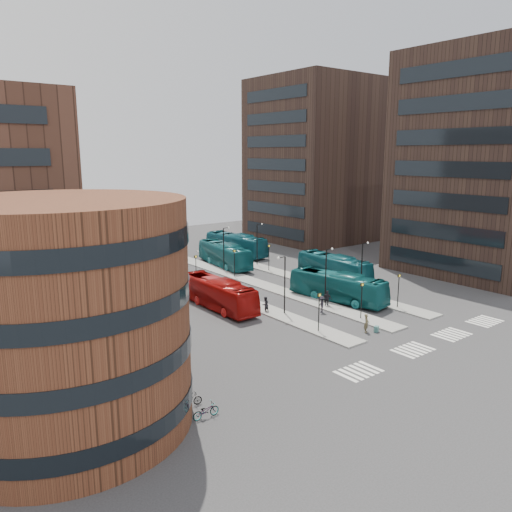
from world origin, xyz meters
TOP-DOWN VIEW (x-y plane):
  - ground at (0.00, 0.00)m, footprint 160.00×160.00m
  - island_left at (-4.00, 30.00)m, footprint 2.50×45.00m
  - island_mid at (2.00, 30.00)m, footprint 2.50×45.00m
  - island_right at (8.00, 30.00)m, footprint 2.50×45.00m
  - suitcase at (-0.04, 8.71)m, footprint 0.57×0.51m
  - red_bus at (-7.64, 24.10)m, footprint 2.92×11.77m
  - teal_bus_a at (4.57, 17.97)m, footprint 4.77×12.11m
  - teal_bus_b at (4.46, 40.56)m, footprint 4.64×12.76m
  - teal_bus_c at (11.51, 25.11)m, footprint 3.49×12.03m
  - teal_bus_d at (10.62, 46.20)m, footprint 3.87×12.90m
  - traveller at (-0.87, 9.24)m, footprint 0.78×0.69m
  - commuter_a at (-4.60, 19.70)m, footprint 0.88×0.72m
  - commuter_b at (1.97, 17.06)m, footprint 0.73×1.16m
  - commuter_c at (0.11, 16.11)m, footprint 1.21×1.32m
  - bicycle_near at (-21.00, 5.41)m, footprint 1.88×0.73m
  - bicycle_mid at (-21.00, 7.27)m, footprint 1.62×0.75m
  - bicycle_far at (-21.00, 9.23)m, footprint 1.56×0.60m
  - crosswalk_stripes at (1.75, 4.00)m, footprint 22.35×2.40m
  - round_building at (-28.00, 10.00)m, footprint 15.16×15.16m
  - tower_near at (31.98, 16.00)m, footprint 20.12×20.00m
  - tower_far at (31.98, 50.00)m, footprint 20.12×20.00m
  - sign_poles at (1.60, 23.00)m, footprint 12.45×22.12m
  - lamp_posts at (2.64, 28.00)m, footprint 14.04×20.24m
  - bare_trees at (2.67, 62.67)m, footprint 10.97×8.14m

SIDE VIEW (x-z plane):
  - ground at x=0.00m, z-range 0.00..0.00m
  - crosswalk_stripes at x=1.75m, z-range 0.00..0.01m
  - island_left at x=-4.00m, z-range 0.00..0.15m
  - island_mid at x=2.00m, z-range 0.00..0.15m
  - island_right at x=8.00m, z-range 0.00..0.15m
  - suitcase at x=-0.04m, z-range 0.00..0.58m
  - bicycle_far at x=-21.00m, z-range 0.00..0.81m
  - bicycle_mid at x=-21.00m, z-range 0.00..0.94m
  - bicycle_near at x=-21.00m, z-range 0.00..0.98m
  - commuter_a at x=-4.60m, z-range 0.00..1.71m
  - commuter_c at x=0.11m, z-range 0.00..1.79m
  - traveller at x=-0.87m, z-range 0.00..1.80m
  - commuter_b at x=1.97m, z-range 0.00..1.84m
  - red_bus at x=-7.64m, z-range 0.00..3.27m
  - teal_bus_a at x=4.57m, z-range 0.00..3.29m
  - teal_bus_c at x=11.51m, z-range 0.00..3.31m
  - teal_bus_b at x=4.46m, z-range 0.00..3.48m
  - teal_bus_d at x=10.62m, z-range 0.00..3.54m
  - sign_poles at x=1.60m, z-range 0.58..4.23m
  - bare_trees at x=2.67m, z-range -0.22..5.67m
  - lamp_posts at x=2.64m, z-range 0.52..6.64m
  - round_building at x=-28.00m, z-range -0.01..13.99m
  - tower_near at x=31.98m, z-range 0.00..30.00m
  - tower_far at x=31.98m, z-range 0.00..30.00m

